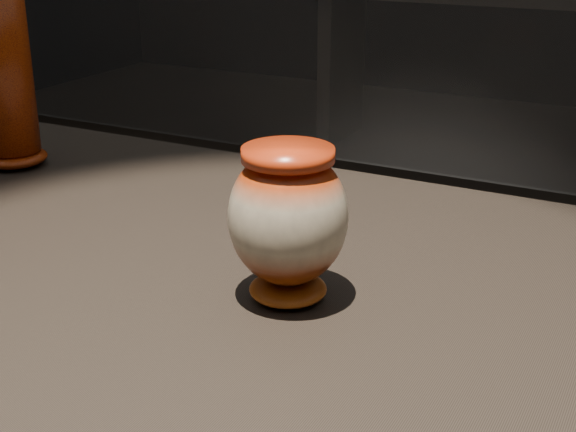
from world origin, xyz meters
name	(u,v)px	position (x,y,z in m)	size (l,w,h in m)	color
main_vase	(288,219)	(0.12, -0.06, 1.00)	(0.17, 0.17, 0.18)	maroon
tall_vase	(3,67)	(-0.52, 0.16, 1.07)	(0.12, 0.12, 0.34)	#CF460D
back_shelf	(488,41)	(-0.56, 3.54, 0.64)	(2.00, 0.60, 0.90)	black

